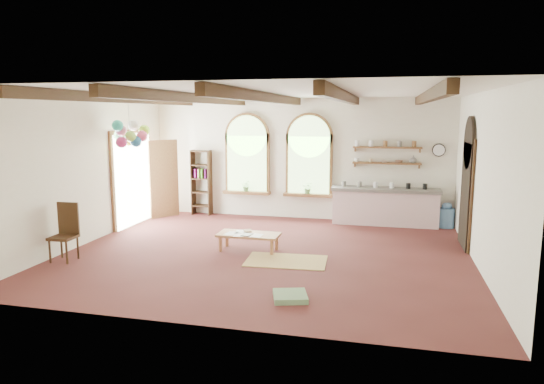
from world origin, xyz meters
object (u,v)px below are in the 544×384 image
(balloon_cluster, at_px, (130,134))
(kitchen_counter, at_px, (385,206))
(coffee_table, at_px, (249,236))
(side_chair, at_px, (65,244))

(balloon_cluster, bearing_deg, kitchen_counter, 22.76)
(coffee_table, xyz_separation_m, balloon_cluster, (-3.01, 0.71, 2.01))
(side_chair, relative_size, balloon_cluster, 0.96)
(kitchen_counter, relative_size, coffee_table, 2.11)
(coffee_table, bearing_deg, kitchen_counter, 48.97)
(balloon_cluster, bearing_deg, side_chair, -96.37)
(balloon_cluster, bearing_deg, coffee_table, -13.23)
(coffee_table, xyz_separation_m, side_chair, (-3.25, -1.47, 0.00))
(coffee_table, distance_m, side_chair, 3.57)
(coffee_table, bearing_deg, balloon_cluster, 166.77)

